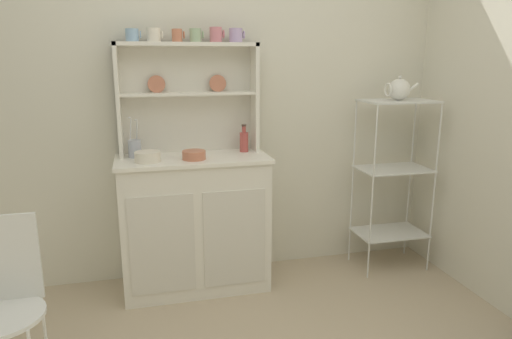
# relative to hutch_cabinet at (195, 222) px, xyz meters

# --- Properties ---
(wall_back) EXTENTS (3.84, 0.05, 2.50)m
(wall_back) POSITION_rel_hutch_cabinet_xyz_m (0.15, 0.26, 0.79)
(wall_back) COLOR silver
(wall_back) RESTS_ON ground
(hutch_cabinet) EXTENTS (0.96, 0.45, 0.89)m
(hutch_cabinet) POSITION_rel_hutch_cabinet_xyz_m (0.00, 0.00, 0.00)
(hutch_cabinet) COLOR white
(hutch_cabinet) RESTS_ON ground
(hutch_shelf_unit) EXTENTS (0.89, 0.18, 0.70)m
(hutch_shelf_unit) POSITION_rel_hutch_cabinet_xyz_m (0.00, 0.16, 0.84)
(hutch_shelf_unit) COLOR silver
(hutch_shelf_unit) RESTS_ON hutch_cabinet
(bakers_rack) EXTENTS (0.49, 0.32, 1.22)m
(bakers_rack) POSITION_rel_hutch_cabinet_xyz_m (1.41, -0.02, 0.29)
(bakers_rack) COLOR silver
(bakers_rack) RESTS_ON ground
(wire_chair) EXTENTS (0.36, 0.36, 0.85)m
(wire_chair) POSITION_rel_hutch_cabinet_xyz_m (-0.92, -0.88, 0.06)
(wire_chair) COLOR white
(wire_chair) RESTS_ON ground
(cup_sky_0) EXTENTS (0.09, 0.08, 0.08)m
(cup_sky_0) POSITION_rel_hutch_cabinet_xyz_m (-0.32, 0.12, 1.17)
(cup_sky_0) COLOR #8EB2D1
(cup_sky_0) RESTS_ON hutch_shelf_unit
(cup_cream_1) EXTENTS (0.10, 0.08, 0.08)m
(cup_cream_1) POSITION_rel_hutch_cabinet_xyz_m (-0.20, 0.12, 1.18)
(cup_cream_1) COLOR silver
(cup_cream_1) RESTS_ON hutch_shelf_unit
(cup_terracotta_2) EXTENTS (0.08, 0.06, 0.08)m
(cup_terracotta_2) POSITION_rel_hutch_cabinet_xyz_m (-0.06, 0.12, 1.17)
(cup_terracotta_2) COLOR #C67556
(cup_terracotta_2) RESTS_ON hutch_shelf_unit
(cup_sage_3) EXTENTS (0.09, 0.07, 0.08)m
(cup_sage_3) POSITION_rel_hutch_cabinet_xyz_m (0.06, 0.12, 1.18)
(cup_sage_3) COLOR #9EB78E
(cup_sage_3) RESTS_ON hutch_shelf_unit
(cup_rose_4) EXTENTS (0.09, 0.08, 0.09)m
(cup_rose_4) POSITION_rel_hutch_cabinet_xyz_m (0.18, 0.12, 1.18)
(cup_rose_4) COLOR #D17A84
(cup_rose_4) RESTS_ON hutch_shelf_unit
(cup_lilac_5) EXTENTS (0.10, 0.08, 0.09)m
(cup_lilac_5) POSITION_rel_hutch_cabinet_xyz_m (0.31, 0.12, 1.18)
(cup_lilac_5) COLOR #B79ECC
(cup_lilac_5) RESTS_ON hutch_shelf_unit
(bowl_mixing_large) EXTENTS (0.15, 0.15, 0.06)m
(bowl_mixing_large) POSITION_rel_hutch_cabinet_xyz_m (-0.28, -0.07, 0.46)
(bowl_mixing_large) COLOR silver
(bowl_mixing_large) RESTS_ON hutch_cabinet
(bowl_floral_medium) EXTENTS (0.14, 0.14, 0.05)m
(bowl_floral_medium) POSITION_rel_hutch_cabinet_xyz_m (0.00, -0.07, 0.46)
(bowl_floral_medium) COLOR #C67556
(bowl_floral_medium) RESTS_ON hutch_cabinet
(jam_bottle) EXTENTS (0.06, 0.06, 0.18)m
(jam_bottle) POSITION_rel_hutch_cabinet_xyz_m (0.35, 0.09, 0.50)
(jam_bottle) COLOR #B74C47
(jam_bottle) RESTS_ON hutch_cabinet
(utensil_jar) EXTENTS (0.08, 0.08, 0.25)m
(utensil_jar) POSITION_rel_hutch_cabinet_xyz_m (-0.35, 0.08, 0.49)
(utensil_jar) COLOR #B2B7C6
(utensil_jar) RESTS_ON hutch_cabinet
(porcelain_teapot) EXTENTS (0.24, 0.14, 0.17)m
(porcelain_teapot) POSITION_rel_hutch_cabinet_xyz_m (1.41, -0.02, 0.83)
(porcelain_teapot) COLOR white
(porcelain_teapot) RESTS_ON bakers_rack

